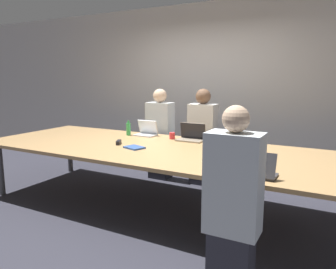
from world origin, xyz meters
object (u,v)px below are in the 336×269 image
at_px(person_far_midleft, 160,135).
at_px(person_far_center, 202,138).
at_px(bottle_far_midleft, 128,129).
at_px(cup_far_center, 172,136).
at_px(person_near_right, 233,203).
at_px(laptop_far_center, 191,136).
at_px(laptop_far_midleft, 147,131).
at_px(stapler, 119,142).
at_px(laptop_near_right, 257,170).
at_px(bottle_near_right, 228,159).

distance_m(person_far_midleft, person_far_center, 0.70).
relative_size(bottle_far_midleft, cup_far_center, 2.42).
relative_size(person_far_midleft, person_near_right, 1.01).
height_order(person_near_right, laptop_far_center, person_near_right).
bearing_deg(laptop_far_midleft, stapler, -87.93).
distance_m(person_far_midleft, laptop_far_center, 0.89).
xyz_separation_m(laptop_far_center, cup_far_center, (-0.28, -0.02, -0.02)).
relative_size(laptop_near_right, bottle_near_right, 1.37).
distance_m(person_far_midleft, person_near_right, 2.85).
height_order(cup_far_center, stapler, cup_far_center).
bearing_deg(bottle_far_midleft, person_far_midleft, 67.24).
xyz_separation_m(cup_far_center, stapler, (-0.43, -0.64, -0.02)).
bearing_deg(stapler, person_far_midleft, 66.16).
relative_size(laptop_far_midleft, laptop_near_right, 0.94).
height_order(person_far_midleft, bottle_near_right, person_far_midleft).
xyz_separation_m(laptop_far_midleft, cup_far_center, (0.45, -0.07, -0.02)).
bearing_deg(person_far_center, laptop_near_right, -55.22).
height_order(person_far_midleft, laptop_far_center, person_far_midleft).
bearing_deg(person_near_right, laptop_far_center, -57.05).
distance_m(person_far_midleft, laptop_near_right, 2.55).
bearing_deg(stapler, cup_far_center, 30.29).
xyz_separation_m(laptop_far_midleft, laptop_near_right, (1.89, -1.27, 0.00)).
distance_m(person_far_midleft, bottle_near_right, 2.28).
distance_m(cup_far_center, stapler, 0.77).
bearing_deg(person_far_midleft, person_far_center, 3.92).
bearing_deg(laptop_far_center, cup_far_center, -175.14).
distance_m(bottle_near_right, cup_far_center, 1.60).
relative_size(laptop_near_right, person_far_center, 0.23).
xyz_separation_m(person_near_right, bottle_near_right, (-0.23, 0.58, 0.18)).
bearing_deg(person_far_center, cup_far_center, -112.91).
xyz_separation_m(bottle_near_right, laptop_far_center, (-0.87, 1.13, -0.03)).
bearing_deg(person_far_midleft, stapler, -87.93).
bearing_deg(stapler, laptop_far_center, 17.28).
relative_size(laptop_near_right, cup_far_center, 3.66).
xyz_separation_m(bottle_far_midleft, person_far_center, (0.92, 0.58, -0.15)).
distance_m(laptop_near_right, bottle_near_right, 0.30).
distance_m(person_near_right, cup_far_center, 2.18).
relative_size(person_near_right, stapler, 9.10).
relative_size(person_far_midleft, cup_far_center, 15.88).
xyz_separation_m(person_near_right, person_far_center, (-1.15, 2.22, 0.02)).
height_order(bottle_far_midleft, bottle_near_right, bottle_near_right).
bearing_deg(bottle_near_right, laptop_far_midleft, 143.96).
bearing_deg(person_far_center, laptop_far_midleft, -145.43).
bearing_deg(laptop_far_center, bottle_far_midleft, -175.90).
xyz_separation_m(person_far_midleft, bottle_near_right, (1.62, -1.59, 0.17)).
distance_m(laptop_far_midleft, person_far_midleft, 0.44).
distance_m(bottle_far_midleft, stapler, 0.66).
distance_m(laptop_far_center, stapler, 0.97).
relative_size(person_far_midleft, bottle_far_midleft, 6.55).
relative_size(person_far_midleft, person_far_center, 0.99).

